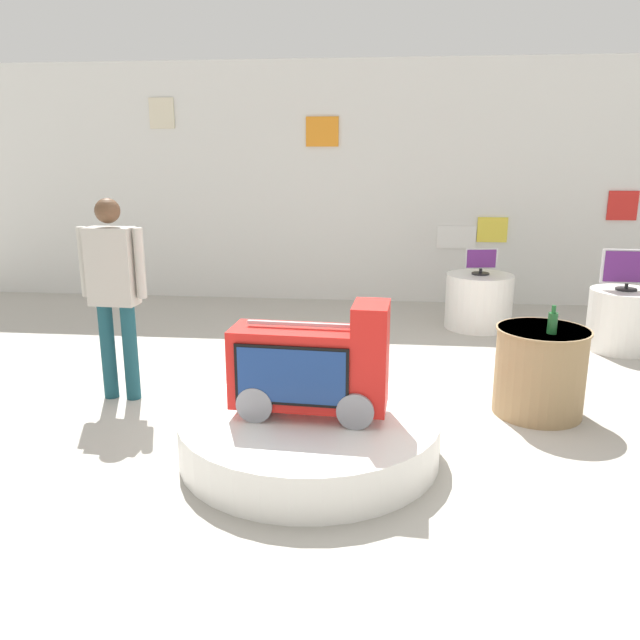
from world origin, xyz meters
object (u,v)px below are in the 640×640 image
Objects in this scene: side_table_round at (540,370)px; bottle_on_side_table at (553,322)px; main_display_pedestal at (310,434)px; shopper_browsing_near_truck at (114,285)px; novelty_firetruck_tv at (312,370)px; tv_on_left_rear at (481,261)px; display_pedestal_left_rear at (479,301)px; display_pedestal_center_rear at (622,320)px; tv_on_center_rear at (629,269)px.

side_table_round is 0.45m from bottle_on_side_table.
main_display_pedestal is 1.06× the size of shopper_browsing_near_truck.
side_table_round is at bearing 0.51° from shopper_browsing_near_truck.
novelty_firetruck_tv is 2.84× the size of tv_on_left_rear.
display_pedestal_left_rear is (1.58, 3.51, -0.30)m from novelty_firetruck_tv.
side_table_round is at bearing 27.83° from main_display_pedestal.
display_pedestal_left_rear is 2.60m from side_table_round.
shopper_browsing_near_truck is (-3.47, 0.10, 0.19)m from bottle_on_side_table.
display_pedestal_center_rear is 1.28× the size of tv_on_center_rear.
bottle_on_side_table is (0.15, -2.73, 0.47)m from display_pedestal_left_rear.
display_pedestal_left_rear is 0.48m from tv_on_left_rear.
tv_on_left_rear is at bearing 65.42° from main_display_pedestal.
display_pedestal_center_rear is at bearing 21.83° from shopper_browsing_near_truck.
novelty_firetruck_tv is 1.95× the size of tv_on_center_rear.
main_display_pedestal is 2.02m from bottle_on_side_table.
novelty_firetruck_tv is at bearing -136.99° from tv_on_center_rear.
novelty_firetruck_tv is 1.52× the size of display_pedestal_center_rear.
display_pedestal_left_rear is 2.10× the size of tv_on_left_rear.
display_pedestal_center_rear is (2.97, 2.77, -0.30)m from novelty_firetruck_tv.
tv_on_left_rear is at bearing 151.83° from tv_on_center_rear.
tv_on_left_rear reaches higher than display_pedestal_center_rear.
novelty_firetruck_tv is 1.91m from bottle_on_side_table.
bottle_on_side_table reaches higher than main_display_pedestal.
display_pedestal_left_rear is 4.28m from shopper_browsing_near_truck.
shopper_browsing_near_truck is at bearing 152.88° from novelty_firetruck_tv.
tv_on_left_rear is 1.64m from display_pedestal_center_rear.
novelty_firetruck_tv is 1.96m from side_table_round.
display_pedestal_left_rear is 1.12× the size of display_pedestal_center_rear.
display_pedestal_left_rear is (1.60, 3.51, 0.17)m from main_display_pedestal.
novelty_firetruck_tv reaches higher than bottle_on_side_table.
display_pedestal_left_rear is at bearing 80.22° from tv_on_left_rear.
novelty_firetruck_tv is 4.07m from tv_on_center_rear.
novelty_firetruck_tv is 1.47× the size of side_table_round.
side_table_round is at bearing -124.22° from display_pedestal_center_rear.
side_table_round is (1.71, 0.92, -0.26)m from novelty_firetruck_tv.
bottle_on_side_table is 3.47m from shopper_browsing_near_truck.
bottle_on_side_table reaches higher than display_pedestal_center_rear.
novelty_firetruck_tv is 3.85m from tv_on_left_rear.
bottle_on_side_table is at bearing 23.94° from main_display_pedestal.
tv_on_left_rear is 1.57m from tv_on_center_rear.
main_display_pedestal is 2.10m from shopper_browsing_near_truck.
shopper_browsing_near_truck is at bearing 152.82° from main_display_pedestal.
main_display_pedestal is 3.91m from tv_on_left_rear.
novelty_firetruck_tv is (0.02, -0.01, 0.47)m from main_display_pedestal.
tv_on_center_rear reaches higher than main_display_pedestal.
display_pedestal_left_rear is 1.66m from tv_on_center_rear.
tv_on_center_rear is 2.50× the size of bottle_on_side_table.
novelty_firetruck_tv is 1.98m from shopper_browsing_near_truck.
tv_on_left_rear reaches higher than main_display_pedestal.
bottle_on_side_table reaches higher than side_table_round.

